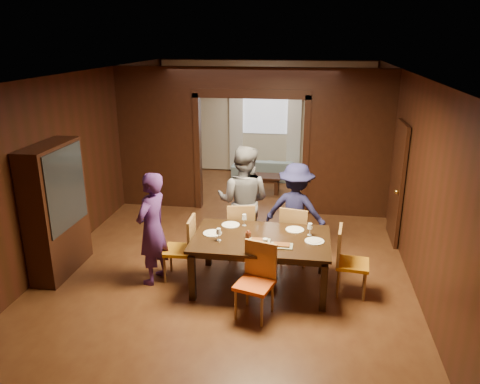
% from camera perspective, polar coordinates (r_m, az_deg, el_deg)
% --- Properties ---
extents(floor, '(9.00, 9.00, 0.00)m').
position_cam_1_polar(floor, '(8.37, -0.14, -5.93)').
color(floor, '#4D2715').
rests_on(floor, ground).
extents(ceiling, '(5.50, 9.00, 0.02)m').
position_cam_1_polar(ceiling, '(7.64, -0.16, 14.28)').
color(ceiling, silver).
rests_on(ceiling, room_walls).
extents(room_walls, '(5.52, 9.01, 2.90)m').
position_cam_1_polar(room_walls, '(9.69, 1.57, 6.85)').
color(room_walls, black).
rests_on(room_walls, floor).
extents(person_purple, '(0.55, 0.69, 1.67)m').
position_cam_1_polar(person_purple, '(6.86, -10.66, -4.40)').
color(person_purple, '#432162').
rests_on(person_purple, floor).
extents(person_grey, '(0.98, 0.81, 1.84)m').
position_cam_1_polar(person_grey, '(7.56, 0.41, -1.16)').
color(person_grey, '#58565D').
rests_on(person_grey, floor).
extents(person_navy, '(1.12, 0.80, 1.57)m').
position_cam_1_polar(person_navy, '(7.60, 6.81, -2.26)').
color(person_navy, '#1A1A42').
rests_on(person_navy, floor).
extents(sofa, '(1.79, 0.74, 0.52)m').
position_cam_1_polar(sofa, '(11.87, 3.40, 2.83)').
color(sofa, '#809DA7').
rests_on(sofa, floor).
extents(serving_bowl, '(0.37, 0.37, 0.09)m').
position_cam_1_polar(serving_bowl, '(6.66, 3.18, -5.06)').
color(serving_bowl, black).
rests_on(serving_bowl, dining_table).
extents(dining_table, '(1.93, 1.20, 0.76)m').
position_cam_1_polar(dining_table, '(6.80, 2.55, -8.51)').
color(dining_table, black).
rests_on(dining_table, floor).
extents(coffee_table, '(0.80, 0.50, 0.40)m').
position_cam_1_polar(coffee_table, '(10.86, 2.84, 1.02)').
color(coffee_table, black).
rests_on(coffee_table, floor).
extents(chair_left, '(0.46, 0.46, 0.97)m').
position_cam_1_polar(chair_left, '(7.02, -7.47, -6.80)').
color(chair_left, '#C47A12').
rests_on(chair_left, floor).
extents(chair_right, '(0.48, 0.48, 0.97)m').
position_cam_1_polar(chair_right, '(6.75, 13.59, -8.27)').
color(chair_right, orange).
rests_on(chair_right, floor).
extents(chair_far_l, '(0.51, 0.51, 0.97)m').
position_cam_1_polar(chair_far_l, '(7.58, 0.08, -4.63)').
color(chair_far_l, '#CA5513').
rests_on(chair_far_l, floor).
extents(chair_far_r, '(0.52, 0.52, 0.97)m').
position_cam_1_polar(chair_far_r, '(7.48, 6.82, -5.09)').
color(chair_far_r, red).
rests_on(chair_far_r, floor).
extents(chair_near, '(0.55, 0.55, 0.97)m').
position_cam_1_polar(chair_near, '(6.06, 1.77, -10.96)').
color(chair_near, '#DB5014').
rests_on(chair_near, floor).
extents(hutch, '(0.40, 1.20, 2.00)m').
position_cam_1_polar(hutch, '(7.49, -21.53, -2.05)').
color(hutch, black).
rests_on(hutch, floor).
extents(door_right, '(0.06, 0.90, 2.10)m').
position_cam_1_polar(door_right, '(8.52, 18.64, 1.06)').
color(door_right, black).
rests_on(door_right, floor).
extents(window_far, '(1.20, 0.03, 1.30)m').
position_cam_1_polar(window_far, '(12.15, 3.11, 10.17)').
color(window_far, silver).
rests_on(window_far, back_wall).
extents(curtain_left, '(0.35, 0.06, 2.40)m').
position_cam_1_polar(curtain_left, '(12.28, -0.47, 8.16)').
color(curtain_left, white).
rests_on(curtain_left, back_wall).
extents(curtain_right, '(0.35, 0.06, 2.40)m').
position_cam_1_polar(curtain_right, '(12.14, 6.61, 7.91)').
color(curtain_right, white).
rests_on(curtain_right, back_wall).
extents(plate_left, '(0.27, 0.27, 0.01)m').
position_cam_1_polar(plate_left, '(6.77, -3.38, -5.03)').
color(plate_left, white).
rests_on(plate_left, dining_table).
extents(plate_far_l, '(0.27, 0.27, 0.01)m').
position_cam_1_polar(plate_far_l, '(7.05, -1.15, -4.02)').
color(plate_far_l, white).
rests_on(plate_far_l, dining_table).
extents(plate_far_r, '(0.27, 0.27, 0.01)m').
position_cam_1_polar(plate_far_r, '(6.92, 6.70, -4.58)').
color(plate_far_r, white).
rests_on(plate_far_r, dining_table).
extents(plate_right, '(0.27, 0.27, 0.01)m').
position_cam_1_polar(plate_right, '(6.59, 9.06, -5.93)').
color(plate_right, silver).
rests_on(plate_right, dining_table).
extents(plate_near, '(0.27, 0.27, 0.01)m').
position_cam_1_polar(plate_near, '(6.33, 2.46, -6.75)').
color(plate_near, white).
rests_on(plate_near, dining_table).
extents(platter_a, '(0.30, 0.20, 0.04)m').
position_cam_1_polar(platter_a, '(6.50, 2.35, -5.95)').
color(platter_a, gray).
rests_on(platter_a, dining_table).
extents(platter_b, '(0.30, 0.20, 0.04)m').
position_cam_1_polar(platter_b, '(6.38, 5.09, -6.48)').
color(platter_b, gray).
rests_on(platter_b, dining_table).
extents(wineglass_left, '(0.08, 0.08, 0.18)m').
position_cam_1_polar(wineglass_left, '(6.51, -2.61, -5.20)').
color(wineglass_left, silver).
rests_on(wineglass_left, dining_table).
extents(wineglass_far, '(0.08, 0.08, 0.18)m').
position_cam_1_polar(wineglass_far, '(7.00, 0.52, -3.43)').
color(wineglass_far, white).
rests_on(wineglass_far, dining_table).
extents(wineglass_right, '(0.08, 0.08, 0.18)m').
position_cam_1_polar(wineglass_right, '(6.75, 8.52, -4.52)').
color(wineglass_right, silver).
rests_on(wineglass_right, dining_table).
extents(tumbler, '(0.07, 0.07, 0.14)m').
position_cam_1_polar(tumbler, '(6.29, 3.09, -6.29)').
color(tumbler, white).
rests_on(tumbler, dining_table).
extents(condiment_jar, '(0.08, 0.08, 0.11)m').
position_cam_1_polar(condiment_jar, '(6.60, 1.01, -5.19)').
color(condiment_jar, '#4B1F11').
rests_on(condiment_jar, dining_table).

